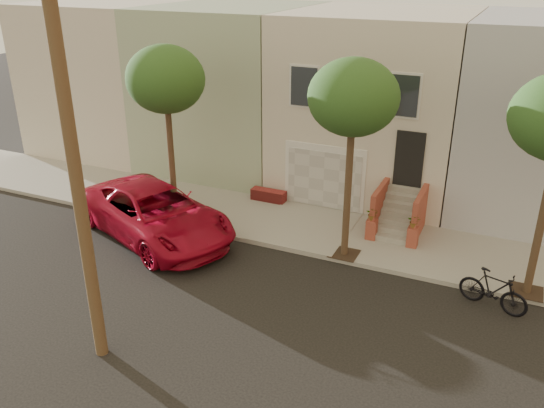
% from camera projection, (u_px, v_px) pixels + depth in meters
% --- Properties ---
extents(ground, '(90.00, 90.00, 0.00)m').
position_uv_depth(ground, '(266.00, 313.00, 15.41)').
color(ground, black).
rests_on(ground, ground).
extents(sidewalk, '(40.00, 3.70, 0.15)m').
position_uv_depth(sidewalk, '(329.00, 232.00, 19.84)').
color(sidewalk, '#9B998D').
rests_on(sidewalk, ground).
extents(house_row, '(33.10, 11.70, 7.00)m').
position_uv_depth(house_row, '(379.00, 99.00, 23.28)').
color(house_row, beige).
rests_on(house_row, sidewalk).
extents(tree_left, '(2.70, 2.57, 6.30)m').
position_uv_depth(tree_left, '(165.00, 80.00, 18.64)').
color(tree_left, '#2D2116').
rests_on(tree_left, sidewalk).
extents(tree_mid, '(2.70, 2.57, 6.30)m').
position_uv_depth(tree_mid, '(353.00, 99.00, 16.18)').
color(tree_mid, '#2D2116').
rests_on(tree_mid, sidewalk).
extents(pickup_truck, '(7.18, 5.30, 1.81)m').
position_uv_depth(pickup_truck, '(155.00, 213.00, 19.33)').
color(pickup_truck, maroon).
rests_on(pickup_truck, ground).
extents(motorcycle, '(2.01, 1.09, 1.16)m').
position_uv_depth(motorcycle, '(493.00, 290.00, 15.41)').
color(motorcycle, black).
rests_on(motorcycle, ground).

